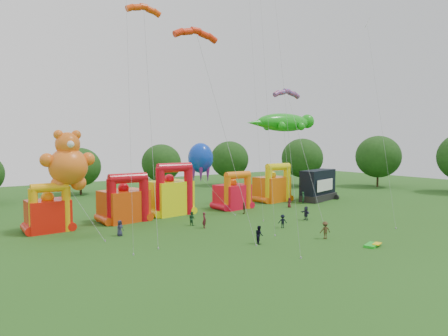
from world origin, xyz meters
TOP-DOWN VIEW (x-y plane):
  - ground at (0.00, 0.00)m, footprint 160.00×160.00m
  - tree_ring at (-1.17, 0.61)m, footprint 122.29×124.37m
  - bouncy_castle_0 at (-19.78, 27.41)m, footprint 4.62×3.77m
  - bouncy_castle_1 at (-10.51, 27.96)m, footprint 6.13×5.24m
  - bouncy_castle_2 at (-3.45, 28.90)m, footprint 6.14×5.19m
  - bouncy_castle_3 at (6.63, 27.67)m, footprint 5.51×4.76m
  - bouncy_castle_4 at (16.48, 29.64)m, footprint 5.93×5.05m
  - stage_trailer at (23.85, 26.16)m, footprint 8.86×5.21m
  - teddy_bear_kite at (-17.33, 25.35)m, footprint 6.10×9.86m
  - gecko_kite at (18.53, 28.93)m, footprint 15.09×6.23m
  - octopus_kite at (4.00, 31.59)m, footprint 3.98×12.06m
  - parafoil_kites at (-4.21, 15.42)m, footprint 25.47×13.27m
  - diamond_kites at (0.37, 13.62)m, footprint 32.19×20.89m
  - folded_kite_bundle at (5.00, 2.23)m, footprint 2.21×1.55m
  - spectator_0 at (-13.88, 20.62)m, footprint 0.98×0.81m
  - spectator_1 at (-4.22, 18.69)m, footprint 0.61×0.78m
  - spectator_2 at (-4.70, 20.82)m, footprint 0.82×0.95m
  - spectator_3 at (3.45, 13.39)m, footprint 1.20×1.05m
  - spectator_4 at (5.24, 23.20)m, footprint 0.85×1.04m
  - spectator_5 at (9.18, 15.09)m, footprint 0.78×1.75m
  - spectator_6 at (14.31, 23.39)m, footprint 0.81×0.60m
  - spectator_7 at (18.94, 24.91)m, footprint 0.85×0.74m
  - spectator_8 at (-3.53, 9.40)m, footprint 0.93×1.06m
  - spectator_9 at (3.53, 6.96)m, footprint 1.35×1.04m

SIDE VIEW (x-z plane):
  - ground at x=0.00m, z-range 0.00..0.00m
  - folded_kite_bundle at x=5.00m, z-range -0.02..0.29m
  - spectator_6 at x=14.31m, z-range 0.00..1.53m
  - spectator_3 at x=3.45m, z-range 0.00..1.61m
  - spectator_4 at x=5.24m, z-range 0.00..1.66m
  - spectator_2 at x=-4.70m, z-range 0.00..1.70m
  - spectator_0 at x=-13.88m, z-range 0.00..1.73m
  - spectator_5 at x=9.18m, z-range 0.00..1.82m
  - spectator_8 at x=-3.53m, z-range 0.00..1.85m
  - spectator_9 at x=3.53m, z-range 0.00..1.85m
  - spectator_1 at x=-4.22m, z-range 0.00..1.89m
  - spectator_7 at x=18.94m, z-range 0.00..1.96m
  - bouncy_castle_0 at x=-19.78m, z-range -0.66..5.01m
  - bouncy_castle_3 at x=6.63m, z-range -0.68..5.09m
  - bouncy_castle_1 at x=-10.51m, z-range -0.77..5.55m
  - bouncy_castle_4 at x=16.48m, z-range -0.80..5.78m
  - stage_trailer at x=23.85m, z-range -0.10..5.22m
  - bouncy_castle_2 at x=-3.45m, z-range -0.90..6.44m
  - teddy_bear_kite at x=-17.33m, z-range -0.02..11.69m
  - octopus_kite at x=4.00m, z-range 0.82..10.93m
  - tree_ring at x=-1.17m, z-range 0.22..12.30m
  - gecko_kite at x=18.53m, z-range 3.15..18.33m
  - parafoil_kites at x=-4.21m, z-range -1.93..24.40m
  - diamond_kites at x=0.37m, z-range -3.07..33.87m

